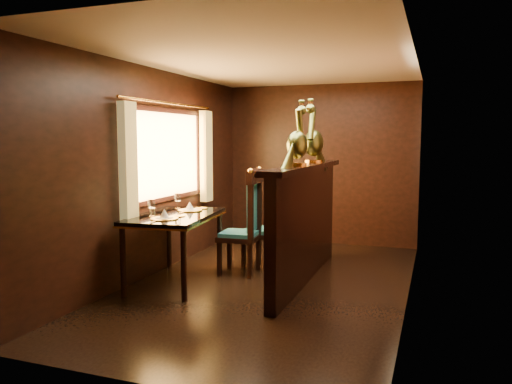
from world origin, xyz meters
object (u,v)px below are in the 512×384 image
(dining_table, at_px, (175,221))
(peacock_left, at_px, (297,133))
(chair_right, at_px, (271,217))
(peacock_right, at_px, (314,131))
(chair_left, at_px, (249,219))

(dining_table, relative_size, peacock_left, 2.00)
(dining_table, xyz_separation_m, chair_right, (0.82, 1.02, -0.06))
(dining_table, distance_m, peacock_left, 1.71)
(peacock_right, bearing_deg, chair_left, -155.79)
(chair_left, bearing_deg, peacock_right, 19.70)
(chair_left, bearing_deg, dining_table, -140.09)
(chair_left, distance_m, chair_right, 0.41)
(peacock_right, bearing_deg, dining_table, -144.89)
(dining_table, bearing_deg, peacock_left, 1.79)
(chair_right, bearing_deg, dining_table, -116.02)
(chair_left, height_order, peacock_right, peacock_right)
(dining_table, height_order, chair_left, chair_left)
(chair_left, relative_size, peacock_right, 1.72)
(peacock_left, xyz_separation_m, peacock_right, (0.00, 0.76, 0.02))
(dining_table, bearing_deg, peacock_right, 28.37)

